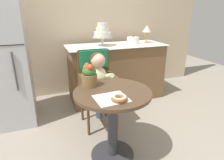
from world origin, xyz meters
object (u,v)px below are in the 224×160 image
cafe_table (113,111)px  round_layer_cake (133,40)px  tiered_cake_stand (102,32)px  refrigerator (0,60)px  flower_vase (89,76)px  table_lamp (147,29)px  seated_child (99,77)px  donut_front (119,98)px  wicker_chair (96,76)px

cafe_table → round_layer_cake: (0.84, 1.31, 0.45)m
tiered_cake_stand → refrigerator: 1.41m
tiered_cake_stand → refrigerator: (-1.37, -0.20, -0.25)m
flower_vase → tiered_cake_stand: (0.49, 1.10, 0.28)m
round_layer_cake → refrigerator: 1.90m
table_lamp → cafe_table: bearing=-129.4°
seated_child → cafe_table: bearing=-93.5°
cafe_table → table_lamp: size_ratio=2.53×
donut_front → flower_vase: (-0.15, 0.40, 0.08)m
round_layer_cake → flower_vase: bearing=-132.1°
donut_front → refrigerator: (-1.03, 1.31, 0.10)m
donut_front → cafe_table: bearing=84.9°
wicker_chair → donut_front: 0.91m
wicker_chair → round_layer_cake: size_ratio=4.86×
round_layer_cake → table_lamp: size_ratio=0.69×
donut_front → seated_child: bearing=86.0°
flower_vase → refrigerator: size_ratio=0.13×
donut_front → round_layer_cake: size_ratio=0.70×
wicker_chair → refrigerator: size_ratio=0.56×
donut_front → flower_vase: 0.44m
round_layer_cake → tiered_cake_stand: bearing=-179.0°
table_lamp → refrigerator: 2.18m
wicker_chair → tiered_cake_stand: 0.81m
donut_front → table_lamp: bearing=54.2°
cafe_table → donut_front: size_ratio=5.26×
seated_child → table_lamp: table_lamp is taller
flower_vase → wicker_chair: bearing=68.2°
refrigerator → donut_front: bearing=-51.8°
cafe_table → flower_vase: flower_vase is taller
wicker_chair → round_layer_cake: (0.81, 0.61, 0.31)m
tiered_cake_stand → table_lamp: tiered_cake_stand is taller
donut_front → tiered_cake_stand: bearing=77.3°
wicker_chair → table_lamp: 1.34m
round_layer_cake → wicker_chair: bearing=-142.7°
wicker_chair → seated_child: (0.00, -0.16, 0.04)m
table_lamp → refrigerator: (-2.15, -0.24, -0.27)m
wicker_chair → refrigerator: bearing=153.5°
cafe_table → refrigerator: (-1.05, 1.10, 0.34)m
wicker_chair → tiered_cake_stand: tiered_cake_stand is taller
tiered_cake_stand → table_lamp: bearing=3.2°
flower_vase → tiered_cake_stand: 1.24m
wicker_chair → seated_child: seated_child is taller
seated_child → tiered_cake_stand: 0.92m
donut_front → flower_vase: size_ratio=0.60×
donut_front → round_layer_cake: (0.86, 1.52, 0.21)m
refrigerator → wicker_chair: bearing=-20.5°
wicker_chair → table_lamp: table_lamp is taller
seated_child → refrigerator: (-1.08, 0.56, 0.17)m
wicker_chair → tiered_cake_stand: (0.29, 0.60, 0.46)m
donut_front → refrigerator: 1.67m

